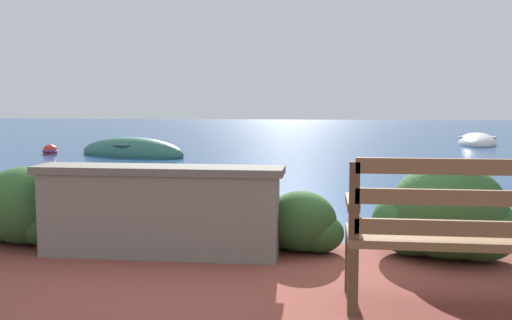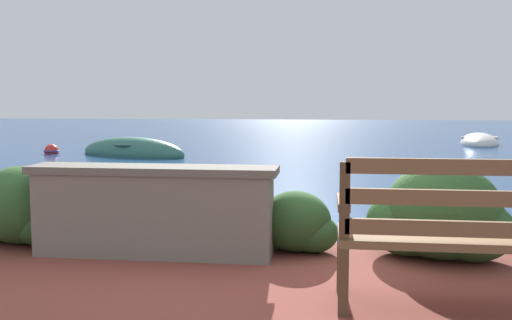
{
  "view_description": "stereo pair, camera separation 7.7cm",
  "coord_description": "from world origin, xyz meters",
  "px_view_note": "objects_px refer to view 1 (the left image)",
  "views": [
    {
      "loc": [
        0.64,
        -4.97,
        1.47
      ],
      "look_at": [
        -0.77,
        6.79,
        0.23
      ],
      "focal_mm": 40.0,
      "sensor_mm": 36.0,
      "label": 1
    },
    {
      "loc": [
        0.71,
        -4.96,
        1.47
      ],
      "look_at": [
        -0.77,
        6.79,
        0.23
      ],
      "focal_mm": 40.0,
      "sensor_mm": 36.0,
      "label": 2
    }
  ],
  "objects_px": {
    "rowboat_mid": "(477,143)",
    "rowboat_nearest": "(132,153)",
    "mooring_buoy": "(50,151)",
    "park_bench": "(461,230)"
  },
  "relations": [
    {
      "from": "rowboat_mid",
      "to": "rowboat_nearest",
      "type": "bearing_deg",
      "value": -50.82
    },
    {
      "from": "rowboat_nearest",
      "to": "mooring_buoy",
      "type": "xyz_separation_m",
      "value": [
        -2.44,
        0.28,
        -0.0
      ]
    },
    {
      "from": "rowboat_nearest",
      "to": "rowboat_mid",
      "type": "relative_size",
      "value": 1.15
    },
    {
      "from": "park_bench",
      "to": "mooring_buoy",
      "type": "distance_m",
      "value": 14.29
    },
    {
      "from": "rowboat_nearest",
      "to": "rowboat_mid",
      "type": "height_order",
      "value": "rowboat_nearest"
    },
    {
      "from": "rowboat_mid",
      "to": "mooring_buoy",
      "type": "xyz_separation_m",
      "value": [
        -12.71,
        -4.94,
        0.01
      ]
    },
    {
      "from": "rowboat_mid",
      "to": "mooring_buoy",
      "type": "relative_size",
      "value": 6.96
    },
    {
      "from": "rowboat_mid",
      "to": "mooring_buoy",
      "type": "height_order",
      "value": "rowboat_mid"
    },
    {
      "from": "rowboat_nearest",
      "to": "park_bench",
      "type": "bearing_deg",
      "value": -42.09
    },
    {
      "from": "rowboat_nearest",
      "to": "rowboat_mid",
      "type": "xyz_separation_m",
      "value": [
        10.27,
        5.22,
        -0.01
      ]
    }
  ]
}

